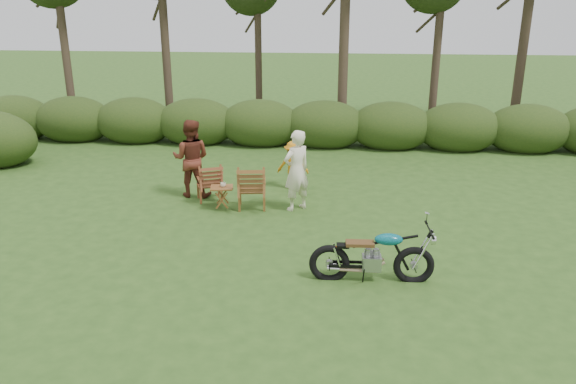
# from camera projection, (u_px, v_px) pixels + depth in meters

# --- Properties ---
(ground) EXTENTS (80.00, 80.00, 0.00)m
(ground) POSITION_uv_depth(u_px,v_px,m) (304.00, 285.00, 8.88)
(ground) COLOR #284818
(ground) RESTS_ON ground
(tree_line) EXTENTS (22.52, 11.62, 8.14)m
(tree_line) POSITION_uv_depth(u_px,v_px,m) (345.00, 16.00, 16.75)
(tree_line) COLOR #3A2B1F
(tree_line) RESTS_ON ground
(motorcycle) EXTENTS (1.91, 0.80, 1.08)m
(motorcycle) POSITION_uv_depth(u_px,v_px,m) (371.00, 280.00, 9.06)
(motorcycle) COLOR #0D9DAD
(motorcycle) RESTS_ON ground
(lawn_chair_right) EXTENTS (0.75, 0.75, 0.97)m
(lawn_chair_right) POSITION_uv_depth(u_px,v_px,m) (252.00, 208.00, 12.17)
(lawn_chair_right) COLOR brown
(lawn_chair_right) RESTS_ON ground
(lawn_chair_left) EXTENTS (0.77, 0.77, 0.86)m
(lawn_chair_left) POSITION_uv_depth(u_px,v_px,m) (210.00, 200.00, 12.64)
(lawn_chair_left) COLOR brown
(lawn_chair_left) RESTS_ON ground
(side_table) EXTENTS (0.55, 0.48, 0.50)m
(side_table) POSITION_uv_depth(u_px,v_px,m) (222.00, 198.00, 12.02)
(side_table) COLOR brown
(side_table) RESTS_ON ground
(cup) EXTENTS (0.16, 0.16, 0.09)m
(cup) POSITION_uv_depth(u_px,v_px,m) (223.00, 185.00, 11.92)
(cup) COLOR beige
(cup) RESTS_ON side_table
(adult_a) EXTENTS (0.75, 0.73, 1.74)m
(adult_a) POSITION_uv_depth(u_px,v_px,m) (296.00, 209.00, 12.08)
(adult_a) COLOR #F0E7C6
(adult_a) RESTS_ON ground
(adult_b) EXTENTS (0.87, 0.68, 1.77)m
(adult_b) POSITION_uv_depth(u_px,v_px,m) (193.00, 195.00, 12.93)
(adult_b) COLOR #5E271A
(adult_b) RESTS_ON ground
(child) EXTENTS (0.75, 0.44, 1.15)m
(child) POSITION_uv_depth(u_px,v_px,m) (293.00, 188.00, 13.44)
(child) COLOR orange
(child) RESTS_ON ground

